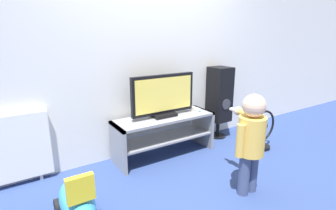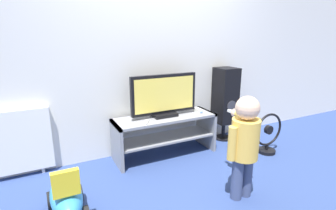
# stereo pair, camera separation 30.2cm
# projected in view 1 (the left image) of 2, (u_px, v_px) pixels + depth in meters

# --- Properties ---
(ground_plane) EXTENTS (16.00, 16.00, 0.00)m
(ground_plane) POSITION_uv_depth(u_px,v_px,m) (174.00, 161.00, 3.10)
(ground_plane) COLOR navy
(wall_back) EXTENTS (10.00, 0.06, 2.60)m
(wall_back) POSITION_uv_depth(u_px,v_px,m) (151.00, 47.00, 3.16)
(wall_back) COLOR silver
(wall_back) RESTS_ON ground_plane
(tv_stand) EXTENTS (1.24, 0.42, 0.50)m
(tv_stand) POSITION_uv_depth(u_px,v_px,m) (164.00, 130.00, 3.18)
(tv_stand) COLOR gray
(tv_stand) RESTS_ON ground_plane
(television) EXTENTS (0.83, 0.20, 0.50)m
(television) POSITION_uv_depth(u_px,v_px,m) (163.00, 96.00, 3.09)
(television) COLOR black
(television) RESTS_ON tv_stand
(game_console) EXTENTS (0.05, 0.15, 0.06)m
(game_console) POSITION_uv_depth(u_px,v_px,m) (196.00, 110.00, 3.31)
(game_console) COLOR white
(game_console) RESTS_ON tv_stand
(remote_primary) EXTENTS (0.10, 0.13, 0.03)m
(remote_primary) POSITION_uv_depth(u_px,v_px,m) (148.00, 123.00, 2.87)
(remote_primary) COLOR white
(remote_primary) RESTS_ON tv_stand
(child) EXTENTS (0.36, 0.53, 0.96)m
(child) POSITION_uv_depth(u_px,v_px,m) (250.00, 136.00, 2.37)
(child) COLOR #3F4C72
(child) RESTS_ON ground_plane
(speaker_tower) EXTENTS (0.27, 0.29, 1.02)m
(speaker_tower) POSITION_uv_depth(u_px,v_px,m) (219.00, 95.00, 3.69)
(speaker_tower) COLOR black
(speaker_tower) RESTS_ON ground_plane
(floor_fan) EXTENTS (0.42, 0.22, 0.52)m
(floor_fan) POSITION_uv_depth(u_px,v_px,m) (263.00, 132.00, 3.39)
(floor_fan) COLOR black
(floor_fan) RESTS_ON ground_plane
(ride_on_toy) EXTENTS (0.29, 0.61, 0.50)m
(ride_on_toy) POSITION_uv_depth(u_px,v_px,m) (77.00, 203.00, 2.04)
(ride_on_toy) COLOR #338CD1
(ride_on_toy) RESTS_ON ground_plane
(radiator) EXTENTS (0.85, 0.08, 0.73)m
(radiator) POSITION_uv_depth(u_px,v_px,m) (2.00, 151.00, 2.47)
(radiator) COLOR white
(radiator) RESTS_ON ground_plane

